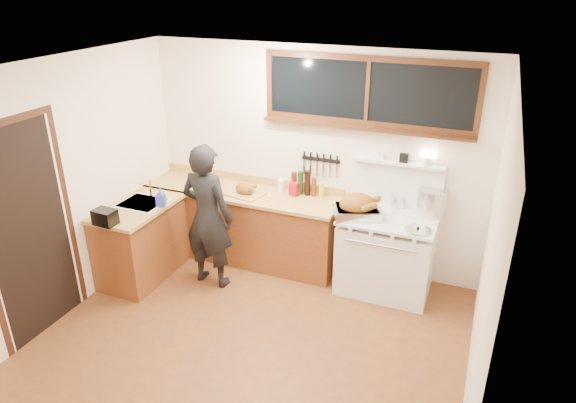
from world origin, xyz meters
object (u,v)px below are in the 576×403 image
at_px(cutting_board, 245,190).
at_px(roast_turkey, 357,207).
at_px(vintage_stove, 386,252).
at_px(man, 208,216).

xyz_separation_m(cutting_board, roast_turkey, (1.38, -0.07, 0.05)).
distance_m(vintage_stove, cutting_board, 1.78).
relative_size(vintage_stove, man, 0.95).
relative_size(man, roast_turkey, 2.82).
height_order(man, cutting_board, man).
relative_size(vintage_stove, roast_turkey, 2.68).
distance_m(man, roast_turkey, 1.64).
relative_size(vintage_stove, cutting_board, 3.30).
bearing_deg(man, roast_turkey, 17.88).
xyz_separation_m(vintage_stove, cutting_board, (-1.71, -0.04, 0.49)).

